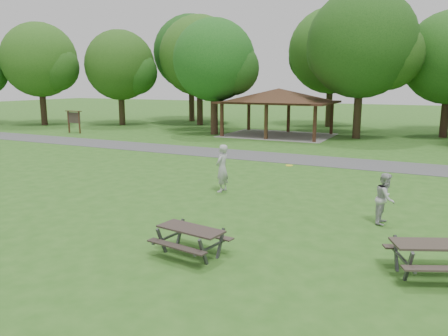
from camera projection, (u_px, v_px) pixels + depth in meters
ground at (131, 234)px, 12.44m from camera, size 160.00×160.00×0.00m
asphalt_path at (286, 158)px, 24.76m from camera, size 120.00×3.20×0.02m
pavilion at (279, 97)px, 34.70m from camera, size 8.60×7.01×3.76m
notice_board at (74, 118)px, 36.69m from camera, size 1.60×0.30×1.88m
tree_row_a at (41, 62)px, 42.72m from camera, size 7.56×7.20×9.97m
tree_row_b at (121, 67)px, 42.87m from camera, size 7.14×6.80×9.28m
tree_row_c at (200, 58)px, 42.74m from camera, size 8.19×7.80×10.67m
tree_row_d at (215, 63)px, 35.01m from camera, size 6.93×6.60×9.27m
tree_row_e at (363, 47)px, 32.24m from camera, size 8.40×8.00×11.02m
tree_deep_a at (192, 55)px, 47.00m from camera, size 8.40×8.00×11.38m
tree_deep_b at (333, 53)px, 40.99m from camera, size 8.40×8.00×11.13m
picnic_table_middle at (191, 235)px, 10.82m from camera, size 1.88×1.59×0.74m
picnic_table_far at (435, 251)px, 9.63m from camera, size 2.29×2.11×0.80m
frisbee_in_flight at (289, 165)px, 15.17m from camera, size 0.33×0.33×0.02m
frisbee_thrower at (222, 168)px, 17.08m from camera, size 0.48×0.71×1.88m
frisbee_catcher at (385, 198)px, 13.24m from camera, size 0.65×0.80×1.57m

